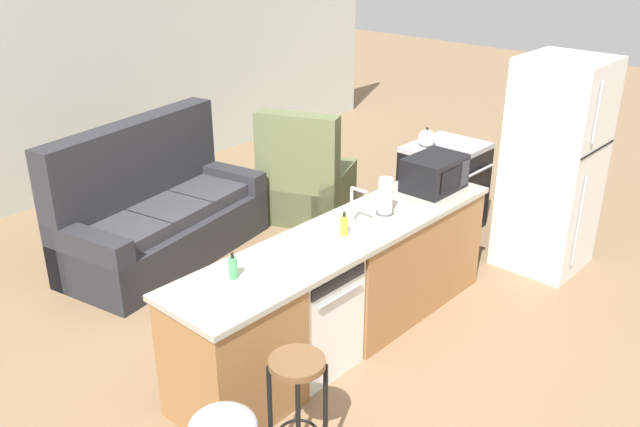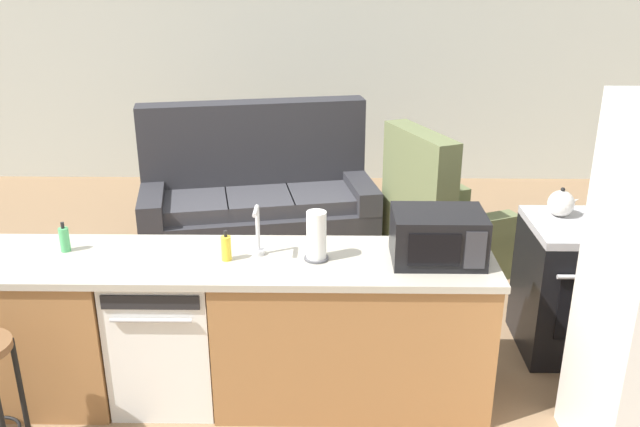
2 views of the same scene
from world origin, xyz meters
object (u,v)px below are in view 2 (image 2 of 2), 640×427
Objects in this scene: dishwasher at (168,332)px; paper_towel_roll at (316,236)px; stove_range at (582,287)px; couch at (257,204)px; armchair at (437,229)px; soap_bottle at (226,248)px; kettle at (561,203)px; dish_soap_bottle at (64,239)px; microwave at (438,236)px.

dishwasher is 2.98× the size of paper_towel_roll.
paper_towel_roll is at bearing -162.28° from stove_range.
armchair is at bearing -16.78° from couch.
couch reaches higher than stove_range.
couch is 1.78× the size of armchair.
soap_bottle is at bearing -88.17° from couch.
kettle is (2.43, 0.68, 0.56)m from dishwasher.
dishwasher is at bearing -136.19° from armchair.
dishwasher is 4.10× the size of kettle.
dish_soap_bottle is at bearing 176.33° from paper_towel_roll.
microwave is at bearing 0.25° from paper_towel_roll.
couch reaches higher than dishwasher.
dish_soap_bottle is 0.15× the size of armchair.
armchair is at bearing 43.81° from dishwasher.
microwave is at bearing -99.61° from armchair.
kettle is 0.10× the size of couch.
couch is (0.87, 2.14, -0.58)m from dish_soap_bottle.
dishwasher is 0.67m from soap_bottle.
soap_bottle is at bearing -165.68° from stove_range.
soap_bottle is 0.94m from dish_soap_bottle.
couch is at bearing 119.07° from microwave.
soap_bottle is at bearing -179.07° from microwave.
stove_range is 3.19× the size of paper_towel_roll.
dishwasher is at bearing -168.09° from stove_range.
dishwasher is 2.24m from couch.
microwave is at bearing 0.93° from soap_bottle.
soap_bottle is at bearing -129.41° from armchair.
kettle is (2.06, 0.70, 0.01)m from soap_bottle.
soap_bottle is (-2.23, -0.57, 0.52)m from stove_range.
soap_bottle is (-1.17, -0.02, -0.07)m from microwave.
paper_towel_roll is at bearing -0.28° from dishwasher.
dish_soap_bottle is at bearing 171.18° from dishwasher.
kettle is 1.39m from armchair.
stove_range is 1.33m from microwave.
stove_range is (2.60, 0.55, 0.03)m from dishwasher.
soap_bottle is 0.15× the size of armchair.
dishwasher is 4.77× the size of dish_soap_bottle.
couch reaches higher than soap_bottle.
soap_bottle is 0.08× the size of couch.
armchair reaches higher than microwave.
soap_bottle is 1.00× the size of dish_soap_bottle.
paper_towel_roll is (-0.67, -0.00, -0.00)m from microwave.
dishwasher is 0.93× the size of stove_range.
armchair reaches higher than dishwasher.
dish_soap_bottle is 3.06m from kettle.
kettle is 2.70m from couch.
kettle is at bearing 11.14° from dish_soap_bottle.
paper_towel_roll is 0.24× the size of armchair.
stove_range is 2.36m from soap_bottle.
kettle is at bearing 15.58° from dishwasher.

